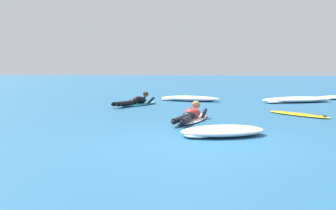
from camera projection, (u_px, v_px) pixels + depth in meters
The scene contains 7 objects.
ground_plane at pixel (217, 100), 17.00m from camera, with size 120.00×120.00×0.00m, color #235B84.
surfer_near at pixel (191, 116), 10.27m from camera, with size 0.93×2.57×0.53m.
surfer_far at pixel (137, 102), 14.63m from camera, with size 1.35×2.54×0.54m.
drifting_surfboard at pixel (299, 114), 11.48m from camera, with size 1.78×1.90×0.16m.
whitewater_front at pixel (190, 99), 16.56m from camera, with size 2.68×1.36×0.22m.
whitewater_mid_left at pixel (297, 100), 15.95m from camera, with size 3.23×2.16×0.23m.
whitewater_back at pixel (223, 131), 8.02m from camera, with size 1.98×1.52×0.21m.
Camera 1 is at (0.49, -7.07, 1.37)m, focal length 42.02 mm.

